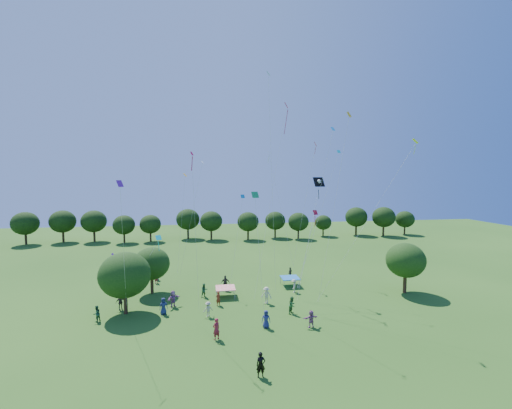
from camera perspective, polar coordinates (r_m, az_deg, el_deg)
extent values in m
plane|color=#315E1C|center=(24.43, 5.62, -29.64)|extent=(160.00, 160.00, 0.00)
cylinder|color=#422B19|center=(38.16, -20.89, -15.33)|extent=(0.38, 0.38, 1.84)
ellipsoid|color=#1C3C11|center=(37.24, -21.03, -10.89)|extent=(5.05, 5.05, 4.54)
cylinder|color=#422B19|center=(43.31, -16.94, -12.84)|extent=(0.37, 0.37, 1.78)
ellipsoid|color=#1C3C11|center=(42.59, -17.03, -9.39)|extent=(4.22, 4.22, 3.80)
cylinder|color=#422B19|center=(45.30, 23.55, -12.10)|extent=(0.41, 0.41, 2.00)
ellipsoid|color=#1C3C11|center=(44.56, 23.67, -8.50)|extent=(4.51, 4.51, 4.06)
cylinder|color=#422B19|center=(84.03, -33.98, -4.83)|extent=(0.44, 0.44, 2.15)
ellipsoid|color=black|center=(83.60, -34.08, -2.62)|extent=(5.17, 5.17, 4.65)
cylinder|color=#422B19|center=(82.97, -29.45, -4.74)|extent=(0.45, 0.45, 2.17)
ellipsoid|color=black|center=(82.53, -29.54, -2.48)|extent=(5.22, 5.22, 4.70)
cylinder|color=#422B19|center=(80.61, -25.33, -4.86)|extent=(0.44, 0.44, 2.15)
ellipsoid|color=black|center=(80.16, -25.41, -2.55)|extent=(5.17, 5.17, 4.65)
cylinder|color=#422B19|center=(76.79, -21.09, -5.28)|extent=(0.38, 0.38, 1.87)
ellipsoid|color=black|center=(76.36, -21.16, -3.18)|extent=(4.48, 4.48, 4.03)
cylinder|color=#422B19|center=(76.42, -17.16, -5.23)|extent=(0.38, 0.38, 1.84)
ellipsoid|color=black|center=(76.00, -17.21, -3.15)|extent=(4.42, 4.42, 3.98)
cylinder|color=#422B19|center=(77.98, -11.25, -4.81)|extent=(0.44, 0.44, 2.14)
ellipsoid|color=black|center=(77.51, -11.29, -2.43)|extent=(5.14, 5.14, 4.63)
cylinder|color=#422B19|center=(75.76, -7.46, -5.08)|extent=(0.42, 0.42, 2.03)
ellipsoid|color=black|center=(75.31, -7.48, -2.77)|extent=(4.86, 4.86, 4.37)
cylinder|color=#422B19|center=(75.23, -1.33, -5.13)|extent=(0.40, 0.40, 1.96)
ellipsoid|color=black|center=(74.78, -1.34, -2.88)|extent=(4.71, 4.71, 4.24)
cylinder|color=#422B19|center=(77.77, 3.21, -4.84)|extent=(0.39, 0.39, 1.91)
ellipsoid|color=black|center=(77.34, 3.22, -2.71)|extent=(4.59, 4.59, 4.13)
cylinder|color=#422B19|center=(76.81, 7.06, -4.99)|extent=(0.39, 0.39, 1.89)
ellipsoid|color=black|center=(76.38, 7.08, -2.87)|extent=(4.54, 4.54, 4.08)
cylinder|color=#422B19|center=(81.22, 11.12, -4.63)|extent=(0.33, 0.33, 1.58)
ellipsoid|color=black|center=(80.87, 11.15, -2.95)|extent=(3.80, 3.80, 3.42)
cylinder|color=#422B19|center=(84.48, 16.32, -4.18)|extent=(0.44, 0.44, 2.13)
ellipsoid|color=black|center=(84.05, 16.37, -2.00)|extent=(5.12, 5.12, 4.61)
cylinder|color=#422B19|center=(85.35, 20.45, -4.18)|extent=(0.45, 0.45, 2.18)
ellipsoid|color=black|center=(84.92, 20.51, -1.97)|extent=(5.24, 5.24, 4.72)
cylinder|color=#422B19|center=(89.32, 23.51, -4.02)|extent=(0.37, 0.37, 1.81)
ellipsoid|color=black|center=(88.96, 23.57, -2.26)|extent=(4.35, 4.35, 3.91)
cube|color=#F5351C|center=(40.50, -5.13, -13.66)|extent=(2.20, 2.20, 0.08)
cylinder|color=#999999|center=(39.67, -6.53, -14.83)|extent=(0.05, 0.05, 1.10)
cylinder|color=#999999|center=(39.78, -3.55, -14.75)|extent=(0.05, 0.05, 1.10)
cylinder|color=#999999|center=(41.56, -6.63, -13.92)|extent=(0.05, 0.05, 1.10)
cylinder|color=#999999|center=(41.67, -3.80, -13.85)|extent=(0.05, 0.05, 1.10)
cube|color=#1C66B7|center=(44.31, 5.68, -12.04)|extent=(2.20, 2.20, 0.08)
cylinder|color=#999999|center=(43.30, 4.69, -13.13)|extent=(0.05, 0.05, 1.10)
cylinder|color=#999999|center=(43.78, 7.30, -12.95)|extent=(0.05, 0.05, 1.10)
cylinder|color=#999999|center=(45.16, 4.09, -12.37)|extent=(0.05, 0.05, 1.10)
cylinder|color=#999999|center=(45.62, 6.60, -12.21)|extent=(0.05, 0.05, 1.10)
imported|color=black|center=(25.91, 0.81, -25.16)|extent=(0.67, 0.45, 1.76)
imported|color=navy|center=(36.86, -15.17, -16.03)|extent=(0.93, 0.70, 1.68)
imported|color=maroon|center=(47.00, -16.33, -11.55)|extent=(0.66, 0.71, 1.59)
imported|color=#265A29|center=(36.01, 6.05, -16.35)|extent=(0.93, 0.95, 1.75)
imported|color=#B7B692|center=(42.08, 6.32, -13.33)|extent=(0.80, 1.14, 1.59)
imported|color=#463B38|center=(39.33, -21.67, -14.91)|extent=(1.03, 0.88, 1.62)
imported|color=#945686|center=(33.35, 9.17, -18.29)|extent=(1.56, 0.84, 1.59)
imported|color=navy|center=(48.46, -16.25, -10.97)|extent=(0.81, 0.97, 1.74)
imported|color=maroon|center=(30.91, -6.64, -19.91)|extent=(0.82, 0.76, 1.86)
imported|color=#214D32|center=(37.35, -25.04, -16.16)|extent=(0.74, 0.86, 1.53)
imported|color=#ABA588|center=(35.48, -7.99, -16.89)|extent=(1.08, 0.76, 1.51)
imported|color=#38312C|center=(42.62, -5.12, -12.91)|extent=(1.09, 0.52, 1.84)
imported|color=#8C528B|center=(38.50, -13.65, -15.02)|extent=(1.58, 1.58, 1.77)
imported|color=navy|center=(32.84, 1.68, -18.56)|extent=(0.86, 0.55, 1.64)
imported|color=maroon|center=(38.11, -6.33, -15.31)|extent=(0.68, 0.62, 1.54)
imported|color=#245530|center=(40.70, -8.61, -13.97)|extent=(0.89, 0.68, 1.61)
imported|color=#C1BB9A|center=(38.42, 1.74, -14.88)|extent=(1.31, 1.07, 1.83)
imported|color=#463F38|center=(47.50, 5.73, -11.24)|extent=(0.92, 0.94, 1.54)
cube|color=black|center=(40.93, 10.44, 3.72)|extent=(1.39, 0.90, 1.10)
cube|color=black|center=(41.02, 10.39, 1.75)|extent=(0.20, 0.25, 1.18)
sphere|color=white|center=(40.87, 10.47, 3.85)|extent=(0.40, 0.40, 0.40)
cylinder|color=white|center=(40.87, 10.46, 3.46)|extent=(0.28, 0.56, 0.36)
cylinder|color=white|center=(40.87, 10.46, 3.46)|extent=(0.28, 0.56, 0.36)
cylinder|color=beige|center=(38.06, 8.80, -5.70)|extent=(4.17, 5.97, 11.32)
cube|color=red|center=(43.64, 5.05, 16.16)|extent=(0.60, 0.88, 0.70)
cube|color=red|center=(43.34, 5.02, 13.55)|extent=(0.38, 0.58, 2.94)
cylinder|color=beige|center=(38.31, 2.61, 1.60)|extent=(5.18, 8.12, 20.85)
cube|color=#E20D3E|center=(29.66, -10.65, 8.36)|extent=(0.31, 0.40, 0.32)
cube|color=#E20D3E|center=(29.66, -10.62, 6.73)|extent=(0.16, 0.27, 1.21)
cylinder|color=beige|center=(30.85, -10.02, -5.36)|extent=(0.42, 1.62, 14.27)
cube|color=red|center=(49.40, 9.87, 9.90)|extent=(0.54, 0.81, 0.67)
cube|color=red|center=(49.37, 9.84, 8.80)|extent=(0.16, 0.22, 0.94)
cylinder|color=beige|center=(48.23, 8.04, -0.27)|extent=(3.44, 1.32, 16.73)
cube|color=#E2FC16|center=(35.78, 25.02, 9.56)|extent=(0.60, 0.72, 0.45)
cube|color=#E2FC16|center=(35.75, 24.93, 8.27)|extent=(0.14, 0.20, 0.84)
cylinder|color=beige|center=(34.63, 17.60, -3.36)|extent=(8.76, 2.00, 15.54)
cube|color=#1D961B|center=(36.51, 2.06, 21.00)|extent=(0.45, 0.53, 0.38)
cylinder|color=beige|center=(35.70, 2.71, 2.74)|extent=(1.12, 1.13, 22.55)
cube|color=#1798E9|center=(41.92, 12.70, 12.19)|extent=(0.66, 0.60, 0.45)
cylinder|color=beige|center=(39.66, 9.97, -0.56)|extent=(4.76, 2.66, 17.82)
cube|color=purple|center=(28.78, -21.74, 3.26)|extent=(0.50, 0.63, 0.53)
cylinder|color=beige|center=(32.35, -21.21, -7.47)|extent=(1.11, 5.71, 11.69)
cube|color=white|center=(47.57, 2.13, 8.70)|extent=(0.44, 0.53, 0.34)
cube|color=white|center=(47.56, 2.12, 7.61)|extent=(0.19, 0.26, 1.20)
cylinder|color=beige|center=(47.48, 4.21, -0.98)|extent=(3.36, 1.12, 15.63)
cube|color=#0ED4CD|center=(40.44, -15.95, -5.33)|extent=(0.75, 0.66, 0.50)
cube|color=#0ED4CD|center=(40.67, -15.91, -6.68)|extent=(0.13, 0.27, 1.16)
cylinder|color=beige|center=(40.99, -17.98, -9.42)|extent=(2.97, 0.56, 5.32)
cube|color=red|center=(39.74, 9.85, -1.31)|extent=(0.65, 0.50, 0.52)
cube|color=red|center=(39.90, 9.80, -2.76)|extent=(0.16, 0.29, 1.28)
cylinder|color=beige|center=(39.56, 8.41, -7.65)|extent=(2.33, 1.10, 8.14)
cube|color=#FFAD0D|center=(49.12, -11.75, 4.84)|extent=(0.53, 0.64, 0.42)
cylinder|color=beige|center=(47.22, -12.33, -3.03)|extent=(0.93, 4.71, 12.48)
cube|color=orange|center=(36.06, 15.25, 14.27)|extent=(0.45, 0.67, 0.53)
cylinder|color=beige|center=(34.78, 12.81, -0.91)|extent=(3.12, 0.70, 18.33)
cube|color=#1A904A|center=(31.58, -0.15, 1.63)|extent=(0.73, 0.52, 0.56)
cylinder|color=beige|center=(31.60, 0.60, -8.52)|extent=(0.60, 1.67, 10.52)
cube|color=#137DC4|center=(40.24, -2.24, 1.36)|extent=(0.53, 0.38, 0.42)
cylinder|color=beige|center=(39.70, -3.29, -6.22)|extent=(1.76, 2.23, 9.96)
cube|color=purple|center=(43.84, -22.69, -7.86)|extent=(0.34, 0.60, 0.52)
cube|color=purple|center=(44.05, -22.64, -8.80)|extent=(0.16, 0.18, 0.77)
cylinder|color=beige|center=(42.86, -21.11, -10.48)|extent=(2.87, 2.26, 3.01)
cube|color=white|center=(44.36, -8.93, 6.99)|extent=(0.42, 0.45, 0.29)
cylinder|color=beige|center=(44.65, -10.75, -2.35)|extent=(3.03, 0.08, 14.16)
cube|color=#0DB8CC|center=(43.02, 13.63, 8.58)|extent=(0.48, 0.34, 0.37)
cylinder|color=beige|center=(40.59, 10.40, -2.22)|extent=(5.98, 3.35, 15.33)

